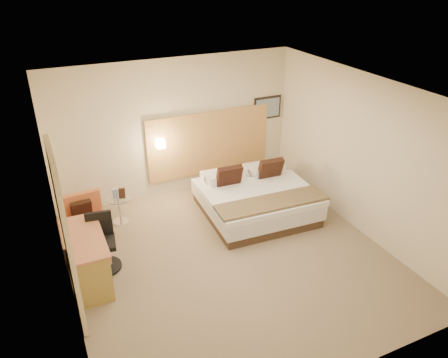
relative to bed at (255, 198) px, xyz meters
name	(u,v)px	position (x,y,z in m)	size (l,w,h in m)	color
floor	(231,258)	(-1.01, -1.06, -0.32)	(4.80, 5.00, 0.02)	#796751
ceiling	(232,92)	(-1.01, -1.06, 2.40)	(4.80, 5.00, 0.02)	white
wall_back	(175,128)	(-1.01, 1.45, 1.04)	(4.80, 0.02, 2.70)	beige
wall_front	(341,290)	(-1.01, -3.57, 1.04)	(4.80, 0.02, 2.70)	beige
wall_left	(58,221)	(-3.42, -1.06, 1.04)	(0.02, 5.00, 2.70)	beige
wall_right	(362,155)	(1.40, -1.06, 1.04)	(0.02, 5.00, 2.70)	beige
headboard_panel	(209,143)	(-0.31, 1.41, 0.64)	(2.60, 0.04, 1.30)	tan
art_frame	(267,108)	(1.01, 1.42, 1.19)	(0.62, 0.03, 0.47)	black
art_canvas	(268,108)	(1.01, 1.40, 1.19)	(0.54, 0.01, 0.39)	gray
lamp_arm	(160,143)	(-1.36, 1.36, 0.84)	(0.02, 0.02, 0.12)	silver
lamp_shade	(160,144)	(-1.36, 1.30, 0.84)	(0.15, 0.15, 0.15)	#F7E6C1
curtain	(67,239)	(-3.37, -1.31, 0.91)	(0.06, 0.90, 2.42)	beige
bottle_a	(114,194)	(-2.41, 0.78, 0.27)	(0.05, 0.05, 0.18)	#8FB3DD
bottle_b	(116,193)	(-2.37, 0.78, 0.27)	(0.05, 0.05, 0.18)	#90B3DF
menu_folder	(122,193)	(-2.28, 0.72, 0.28)	(0.11, 0.04, 0.19)	#321D14
bed	(255,198)	(0.00, 0.00, 0.00)	(2.01, 1.97, 0.94)	#3E2D1F
lounge_chair	(84,222)	(-3.00, 0.52, -0.01)	(0.75, 0.67, 0.75)	#9E864A
side_table	(120,209)	(-2.36, 0.75, -0.03)	(0.53, 0.53, 0.49)	white
desk	(86,246)	(-3.12, -0.66, 0.31)	(0.58, 1.25, 0.78)	#B16945
desk_chair	(102,247)	(-2.88, -0.43, 0.06)	(0.58, 0.58, 0.90)	black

